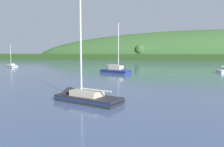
# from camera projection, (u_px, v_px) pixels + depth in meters

# --- Properties ---
(far_shoreline_hill) EXTENTS (459.35, 100.21, 52.31)m
(far_shoreline_hill) POSITION_uv_depth(u_px,v_px,m) (206.00, 59.00, 188.84)
(far_shoreline_hill) COLOR #27431B
(far_shoreline_hill) RESTS_ON ground
(sailboat_near_mooring) EXTENTS (7.09, 5.65, 9.90)m
(sailboat_near_mooring) POSITION_uv_depth(u_px,v_px,m) (11.00, 66.00, 84.50)
(sailboat_near_mooring) COLOR #ADB2BC
(sailboat_near_mooring) RESTS_ON ground
(sailboat_midwater_white) EXTENTS (9.78, 6.98, 14.99)m
(sailboat_midwater_white) POSITION_uv_depth(u_px,v_px,m) (118.00, 72.00, 57.50)
(sailboat_midwater_white) COLOR navy
(sailboat_midwater_white) RESTS_ON ground
(sailboat_far_left) EXTENTS (9.16, 5.84, 12.76)m
(sailboat_far_left) POSITION_uv_depth(u_px,v_px,m) (80.00, 99.00, 24.20)
(sailboat_far_left) COLOR #232328
(sailboat_far_left) RESTS_ON ground
(mooring_buoy_midchannel) EXTENTS (0.49, 0.49, 0.57)m
(mooring_buoy_midchannel) POSITION_uv_depth(u_px,v_px,m) (125.00, 71.00, 65.98)
(mooring_buoy_midchannel) COLOR #EA5B19
(mooring_buoy_midchannel) RESTS_ON ground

